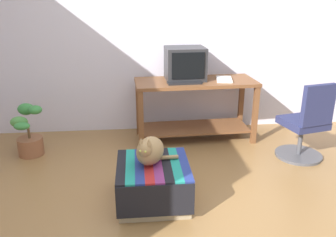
# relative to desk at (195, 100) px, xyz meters

# --- Properties ---
(ground_plane) EXTENTS (14.00, 14.00, 0.00)m
(ground_plane) POSITION_rel_desk_xyz_m (-0.45, -1.60, -0.52)
(ground_plane) COLOR olive
(back_wall) EXTENTS (8.00, 0.10, 2.60)m
(back_wall) POSITION_rel_desk_xyz_m (-0.45, 0.45, 0.78)
(back_wall) COLOR silver
(back_wall) RESTS_ON ground_plane
(desk) EXTENTS (1.50, 0.66, 0.76)m
(desk) POSITION_rel_desk_xyz_m (0.00, 0.00, 0.00)
(desk) COLOR brown
(desk) RESTS_ON ground_plane
(tv_monitor) EXTENTS (0.49, 0.42, 0.39)m
(tv_monitor) POSITION_rel_desk_xyz_m (-0.12, 0.07, 0.44)
(tv_monitor) COLOR #28282B
(tv_monitor) RESTS_ON desk
(keyboard) EXTENTS (0.41, 0.17, 0.02)m
(keyboard) POSITION_rel_desk_xyz_m (-0.16, -0.14, 0.25)
(keyboard) COLOR black
(keyboard) RESTS_ON desk
(book) EXTENTS (0.23, 0.31, 0.03)m
(book) POSITION_rel_desk_xyz_m (0.35, -0.03, 0.26)
(book) COLOR white
(book) RESTS_ON desk
(ottoman_with_blanket) EXTENTS (0.63, 0.66, 0.37)m
(ottoman_with_blanket) POSITION_rel_desk_xyz_m (-0.60, -1.41, -0.33)
(ottoman_with_blanket) COLOR tan
(ottoman_with_blanket) RESTS_ON ground_plane
(cat) EXTENTS (0.42, 0.38, 0.28)m
(cat) POSITION_rel_desk_xyz_m (-0.63, -1.39, -0.03)
(cat) COLOR #9E7A4C
(cat) RESTS_ON ottoman_with_blanket
(potted_plant) EXTENTS (0.36, 0.37, 0.58)m
(potted_plant) POSITION_rel_desk_xyz_m (-1.97, -0.29, -0.28)
(potted_plant) COLOR brown
(potted_plant) RESTS_ON ground_plane
(office_chair) EXTENTS (0.52, 0.52, 0.89)m
(office_chair) POSITION_rel_desk_xyz_m (1.12, -0.70, -0.13)
(office_chair) COLOR #4C4C51
(office_chair) RESTS_ON ground_plane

